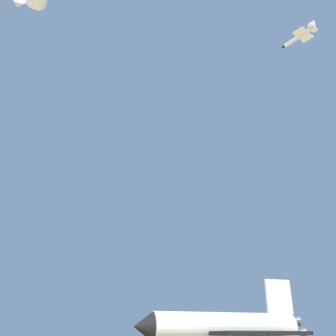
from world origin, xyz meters
TOP-DOWN VIEW (x-y plane):
  - space_shuttle at (3.23, 1.55)m, footprint 37.97×28.72m
  - chase_jet_left_wing at (-34.73, -24.18)m, footprint 12.60×13.06m

SIDE VIEW (x-z plane):
  - space_shuttle at x=3.23m, z-range -2.55..13.25m
  - chase_jet_left_wing at x=-34.73m, z-range 107.36..111.36m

